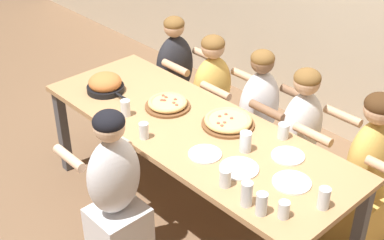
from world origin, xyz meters
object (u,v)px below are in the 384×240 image
object	(u,v)px
empty_plate_c	(239,168)
drinking_glass_d	(283,132)
drinking_glass_f	(247,195)
diner_near_center	(116,197)
diner_far_left	(175,85)
drinking_glass_i	(225,178)
drinking_glass_a	(261,205)
diner_far_midright	(299,148)
pizza_board_main	(228,122)
pizza_board_second	(168,104)
drinking_glass_e	(144,132)
empty_plate_b	(205,154)
drinking_glass_c	(245,143)
diner_far_right	(365,179)
empty_plate_a	(288,156)
skillet_bowl	(105,84)
drinking_glass_b	(125,108)
diner_far_midleft	(212,104)
empty_plate_d	(292,182)
drinking_glass_g	(284,211)
drinking_glass_h	(324,199)

from	to	relation	value
empty_plate_c	drinking_glass_d	distance (m)	0.46
drinking_glass_f	diner_near_center	size ratio (longest dim) A/B	0.13
diner_far_left	drinking_glass_i	bearing A→B (deg)	57.85
empty_plate_c	drinking_glass_f	world-z (taller)	drinking_glass_f
drinking_glass_a	diner_far_midright	bearing A→B (deg)	114.94
diner_far_midright	pizza_board_main	bearing A→B (deg)	-31.38
pizza_board_second	drinking_glass_d	bearing A→B (deg)	19.84
drinking_glass_e	diner_near_center	size ratio (longest dim) A/B	0.10
empty_plate_b	drinking_glass_a	size ratio (longest dim) A/B	1.57
drinking_glass_c	diner_far_right	bearing A→B (deg)	48.21
pizza_board_main	empty_plate_a	distance (m)	0.50
skillet_bowl	empty_plate_b	xyz separation A→B (m)	(1.10, -0.04, -0.05)
pizza_board_main	diner_far_midright	distance (m)	0.61
drinking_glass_b	diner_far_midright	distance (m)	1.26
pizza_board_main	diner_far_midleft	bearing A→B (deg)	142.81
drinking_glass_a	drinking_glass_c	size ratio (longest dim) A/B	1.00
skillet_bowl	diner_near_center	size ratio (longest dim) A/B	0.35
pizza_board_second	skillet_bowl	bearing A→B (deg)	-160.34
pizza_board_second	drinking_glass_b	bearing A→B (deg)	-112.47
pizza_board_main	empty_plate_d	xyz separation A→B (m)	(0.68, -0.18, -0.02)
skillet_bowl	drinking_glass_d	xyz separation A→B (m)	(1.31, 0.47, -0.01)
empty_plate_d	diner_far_right	distance (m)	0.70
empty_plate_a	drinking_glass_e	world-z (taller)	drinking_glass_e
drinking_glass_c	drinking_glass_g	xyz separation A→B (m)	(0.55, -0.31, -0.02)
drinking_glass_c	drinking_glass_h	size ratio (longest dim) A/B	1.04
empty_plate_a	empty_plate_c	bearing A→B (deg)	-110.60
drinking_glass_e	diner_far_midright	bearing A→B (deg)	60.68
pizza_board_second	drinking_glass_e	xyz separation A→B (m)	(0.19, -0.37, 0.02)
empty_plate_d	drinking_glass_i	xyz separation A→B (m)	(-0.25, -0.30, 0.04)
empty_plate_b	diner_far_midright	bearing A→B (deg)	80.45
drinking_glass_c	empty_plate_b	bearing A→B (deg)	-122.30
drinking_glass_g	diner_near_center	world-z (taller)	diner_near_center
empty_plate_d	drinking_glass_e	distance (m)	1.00
empty_plate_a	diner_far_midleft	distance (m)	1.23
drinking_glass_g	diner_far_midright	size ratio (longest dim) A/B	0.09
empty_plate_b	drinking_glass_e	world-z (taller)	drinking_glass_e
pizza_board_main	diner_far_right	size ratio (longest dim) A/B	0.31
pizza_board_main	empty_plate_b	size ratio (longest dim) A/B	1.71
empty_plate_b	drinking_glass_e	bearing A→B (deg)	-159.29
empty_plate_a	drinking_glass_b	distance (m)	1.16
drinking_glass_i	diner_far_left	bearing A→B (deg)	147.85
drinking_glass_e	drinking_glass_h	world-z (taller)	drinking_glass_h
pizza_board_second	empty_plate_d	distance (m)	1.14
drinking_glass_c	diner_far_right	size ratio (longest dim) A/B	0.11
drinking_glass_h	drinking_glass_i	distance (m)	0.55
drinking_glass_c	pizza_board_main	bearing A→B (deg)	153.66
empty_plate_c	diner_far_midleft	xyz separation A→B (m)	(-0.99, 0.77, -0.28)
drinking_glass_c	diner_far_midleft	world-z (taller)	diner_far_midleft
empty_plate_b	drinking_glass_a	distance (m)	0.61
empty_plate_a	drinking_glass_d	distance (m)	0.22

